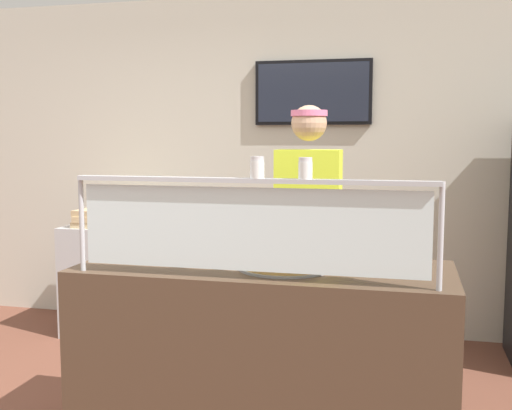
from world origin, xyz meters
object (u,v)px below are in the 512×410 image
pepper_flake_shaker (305,170)px  pizza_tray (285,265)px  worker_figure (309,233)px  pizza_server (293,262)px  parmesan_shaker (257,169)px  pizza_box_stack (112,217)px

pepper_flake_shaker → pizza_tray: bearing=117.5°
pepper_flake_shaker → worker_figure: 1.13m
pizza_tray → pizza_server: bearing=-24.2°
pizza_server → parmesan_shaker: 0.53m
pepper_flake_shaker → worker_figure: worker_figure is taller
pizza_tray → pepper_flake_shaker: size_ratio=4.88×
parmesan_shaker → worker_figure: bearing=86.5°
pizza_tray → parmesan_shaker: size_ratio=4.75×
pizza_tray → parmesan_shaker: parmesan_shaker is taller
pizza_server → parmesan_shaker: (-0.11, -0.25, 0.45)m
pizza_tray → pepper_flake_shaker: bearing=-62.5°
parmesan_shaker → pizza_box_stack: bearing=131.1°
pizza_box_stack → pizza_tray: bearing=-43.3°
worker_figure → pizza_box_stack: (-1.71, 0.85, -0.07)m
pizza_server → worker_figure: 0.79m
pizza_tray → pizza_server: 0.05m
pizza_tray → pizza_box_stack: pizza_box_stack is taller
parmesan_shaker → worker_figure: size_ratio=0.05×
pizza_tray → pizza_box_stack: size_ratio=0.92×
pizza_tray → pepper_flake_shaker: 0.56m
pepper_flake_shaker → worker_figure: size_ratio=0.05×
parmesan_shaker → worker_figure: worker_figure is taller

